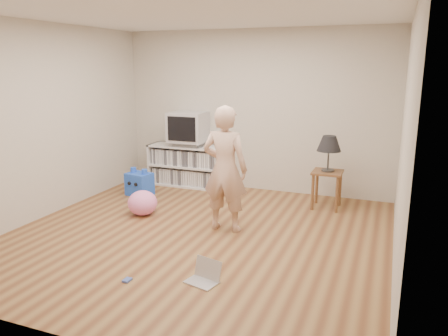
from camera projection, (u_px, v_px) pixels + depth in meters
ground at (197, 235)px, 5.36m from camera, size 4.50×4.50×0.00m
walls at (196, 130)px, 5.06m from camera, size 4.52×4.52×2.60m
ceiling at (194, 12)px, 4.76m from camera, size 4.50×4.50×0.01m
media_unit at (190, 165)px, 7.51m from camera, size 1.40×0.45×0.70m
dvd_deck at (189, 144)px, 7.41m from camera, size 0.45×0.35×0.07m
crt_tv at (188, 127)px, 7.34m from camera, size 0.60×0.53×0.50m
side_table at (327, 180)px, 6.30m from camera, size 0.42×0.42×0.55m
table_lamp at (329, 144)px, 6.18m from camera, size 0.34×0.34×0.52m
person at (225, 169)px, 5.37m from camera, size 0.58×0.38×1.58m
laptop at (205, 275)px, 4.21m from camera, size 0.35×0.31×0.21m
playing_cards at (127, 280)px, 4.22m from camera, size 0.07×0.09×0.02m
plush_blue at (139, 184)px, 6.98m from camera, size 0.43×0.38×0.44m
plush_pink at (143, 203)px, 6.05m from camera, size 0.49×0.49×0.35m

